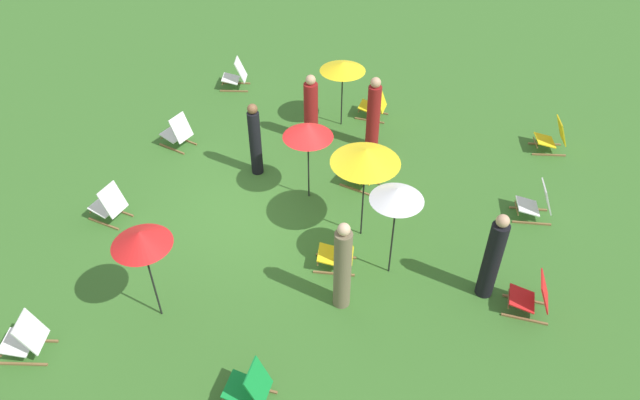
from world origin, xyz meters
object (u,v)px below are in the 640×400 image
at_px(deckchair_1, 363,172).
at_px(umbrella_4, 343,67).
at_px(deckchair_6, 236,75).
at_px(deckchair_7, 374,104).
at_px(deckchair_10, 553,137).
at_px(deckchair_9, 25,339).
at_px(umbrella_1, 141,239).
at_px(deckchair_11, 537,203).
at_px(person_3, 342,268).
at_px(deckchair_2, 533,297).
at_px(umbrella_3, 397,195).
at_px(person_1, 373,115).
at_px(person_4, 492,258).
at_px(umbrella_0, 366,156).
at_px(person_2, 311,110).
at_px(deckchair_5, 109,205).
at_px(deckchair_8, 250,387).
at_px(deckchair_0, 178,133).
at_px(person_0, 255,140).
at_px(deckchair_4, 338,252).

bearing_deg(deckchair_1, umbrella_4, -141.19).
bearing_deg(deckchair_6, deckchair_7, 70.33).
xyz_separation_m(deckchair_1, deckchair_10, (-2.59, 3.85, 0.00)).
xyz_separation_m(deckchair_9, umbrella_1, (-1.32, 1.57, 1.40)).
relative_size(deckchair_11, person_3, 0.45).
relative_size(deckchair_2, deckchair_10, 0.98).
bearing_deg(umbrella_3, umbrella_4, -154.25).
height_order(umbrella_3, person_1, umbrella_3).
relative_size(deckchair_1, person_4, 0.47).
xyz_separation_m(deckchair_9, umbrella_0, (-4.25, 4.33, 1.50)).
bearing_deg(person_4, person_2, 101.80).
relative_size(deckchair_10, person_2, 0.50).
bearing_deg(deckchair_5, deckchair_1, 127.08).
bearing_deg(deckchair_8, deckchair_5, -126.11).
distance_m(deckchair_0, person_3, 6.02).
distance_m(deckchair_5, deckchair_6, 5.67).
xyz_separation_m(deckchair_9, person_1, (-7.23, 3.83, 0.49)).
bearing_deg(deckchair_2, umbrella_4, -136.43).
height_order(deckchair_9, person_1, person_1).
distance_m(deckchair_11, person_3, 4.56).
xyz_separation_m(deckchair_11, person_0, (0.26, -5.89, 0.47)).
height_order(deckchair_2, deckchair_10, same).
bearing_deg(person_2, deckchair_5, 21.13).
bearing_deg(person_3, umbrella_4, 61.09).
bearing_deg(deckchair_6, deckchair_5, -17.07).
distance_m(deckchair_10, deckchair_11, 2.55).
bearing_deg(deckchair_11, umbrella_1, -63.95).
relative_size(deckchair_5, deckchair_6, 0.97).
relative_size(deckchair_0, umbrella_3, 0.44).
height_order(deckchair_0, deckchair_4, same).
bearing_deg(deckchair_6, person_0, 15.82).
xyz_separation_m(deckchair_7, deckchair_8, (8.23, 0.08, 0.00)).
relative_size(deckchair_6, umbrella_4, 0.51).
bearing_deg(person_1, deckchair_4, 3.37).
bearing_deg(person_4, deckchair_6, 104.21).
xyz_separation_m(deckchair_11, person_1, (-1.47, -3.71, 0.49)).
bearing_deg(person_3, umbrella_1, 157.18).
bearing_deg(deckchair_4, deckchair_7, 175.21).
bearing_deg(deckchair_7, umbrella_4, -50.54).
distance_m(deckchair_6, deckchair_9, 8.84).
distance_m(deckchair_1, person_3, 3.31).
xyz_separation_m(deckchair_0, deckchair_11, (0.13, 8.03, 0.00)).
bearing_deg(umbrella_1, deckchair_11, 126.66).
xyz_separation_m(deckchair_5, umbrella_0, (-1.07, 4.89, 1.50)).
height_order(deckchair_2, deckchair_7, same).
bearing_deg(deckchair_6, deckchair_4, 24.11).
xyz_separation_m(deckchair_4, person_1, (-3.95, -0.31, 0.49)).
bearing_deg(person_0, deckchair_7, -41.29).
bearing_deg(deckchair_10, deckchair_4, -49.84).
bearing_deg(deckchair_5, deckchair_6, -174.52).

